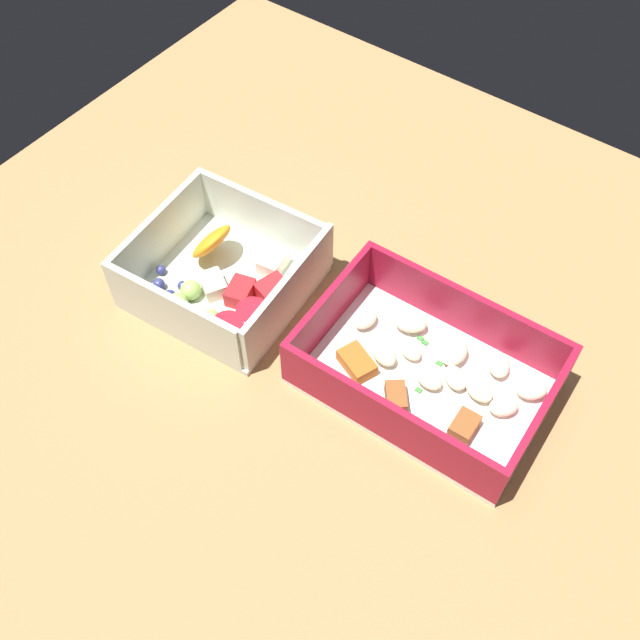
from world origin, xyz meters
The scene contains 3 objects.
table_surface centered at (0.00, 0.00, 1.00)cm, with size 80.00×80.00×2.00cm, color #9E7547.
pasta_container centered at (-11.95, -1.48, 3.79)cm, with size 21.09×14.61×5.76cm.
fruit_bowl centered at (8.72, 1.19, 4.04)cm, with size 16.27×15.68×6.15cm.
Camera 1 is at (-24.71, 31.51, 58.33)cm, focal length 42.08 mm.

